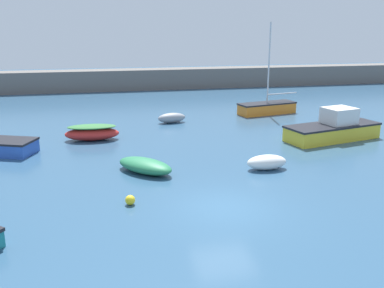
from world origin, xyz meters
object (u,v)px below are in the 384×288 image
Objects in this scene: cabin_cruiser_white at (334,129)px; mooring_buoy_yellow at (130,200)px; fishing_dinghy_green at (172,118)px; sailboat_tall_mast at (267,107)px; rowboat_with_red_cover at (92,132)px; dinghy_near_pier at (267,162)px; rowboat_blue_near at (145,166)px.

mooring_buoy_yellow is (-13.41, -7.65, -0.49)m from cabin_cruiser_white.
sailboat_tall_mast is at bearing 2.89° from fishing_dinghy_green.
rowboat_with_red_cover is 11.60m from dinghy_near_pier.
cabin_cruiser_white is at bearing -144.29° from dinghy_near_pier.
sailboat_tall_mast is (11.34, 12.39, 0.18)m from rowboat_blue_near.
cabin_cruiser_white is 15.44m from mooring_buoy_yellow.
cabin_cruiser_white is (12.39, 3.81, 0.36)m from rowboat_blue_near.
fishing_dinghy_green is 0.30× the size of sailboat_tall_mast.
rowboat_with_red_cover is (-2.61, 6.90, 0.15)m from rowboat_blue_near.
cabin_cruiser_white is at bearing 84.89° from sailboat_tall_mast.
rowboat_blue_near is 0.46× the size of sailboat_tall_mast.
fishing_dinghy_green is 0.64× the size of rowboat_with_red_cover.
cabin_cruiser_white is 16.16× the size of mooring_buoy_yellow.
rowboat_blue_near is 6.11m from dinghy_near_pier.
fishing_dinghy_green is at bearing 74.05° from mooring_buoy_yellow.
sailboat_tall_mast is 20.40m from mooring_buoy_yellow.
rowboat_with_red_cover is 10.85m from mooring_buoy_yellow.
rowboat_with_red_cover is 1.67× the size of dinghy_near_pier.
sailboat_tall_mast reaches higher than rowboat_with_red_cover.
dinghy_near_pier reaches higher than mooring_buoy_yellow.
sailboat_tall_mast is at bearing -112.24° from dinghy_near_pier.
rowboat_blue_near is at bearing 35.47° from sailboat_tall_mast.
mooring_buoy_yellow is at bearing 22.70° from dinghy_near_pier.
rowboat_with_red_cover is (-14.99, 3.09, -0.21)m from cabin_cruiser_white.
cabin_cruiser_white is 7.85m from dinghy_near_pier.
rowboat_with_red_cover is at bearing -21.41° from rowboat_blue_near.
rowboat_blue_near is 7.38m from rowboat_with_red_cover.
rowboat_with_red_cover is at bearing 9.43° from sailboat_tall_mast.
cabin_cruiser_white is at bearing 29.70° from mooring_buoy_yellow.
rowboat_blue_near is 16.80m from sailboat_tall_mast.
dinghy_near_pier is (6.05, -0.81, 0.03)m from rowboat_blue_near.
dinghy_near_pier is (8.66, -7.71, -0.12)m from rowboat_with_red_cover.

